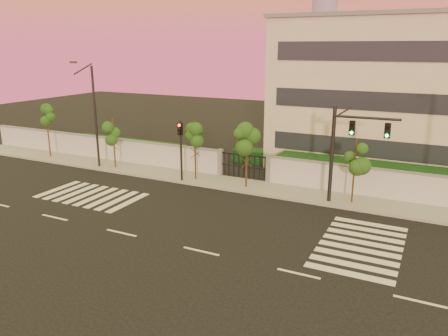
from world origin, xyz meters
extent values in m
plane|color=black|center=(0.00, 0.00, 0.00)|extent=(120.00, 120.00, 0.00)
cube|color=gray|center=(0.00, 10.50, 0.07)|extent=(60.00, 3.00, 0.15)
cube|color=#B5B8BD|center=(-17.50, 12.00, 1.00)|extent=(25.00, 0.30, 2.00)
cube|color=slate|center=(-17.50, 12.00, 2.06)|extent=(25.00, 0.36, 0.12)
cube|color=slate|center=(-5.00, 12.00, 1.10)|extent=(0.35, 0.35, 2.20)
cube|color=slate|center=(-1.00, 12.00, 1.10)|extent=(0.35, 0.35, 2.20)
cube|color=black|center=(9.00, 14.50, 0.90)|extent=(20.00, 2.00, 1.80)
cube|color=black|center=(-16.00, 14.50, 0.70)|extent=(12.00, 1.80, 1.40)
cube|color=black|center=(-3.00, 17.00, 0.60)|extent=(6.00, 1.50, 1.20)
cube|color=beige|center=(9.00, 22.00, 6.00)|extent=(24.00, 12.00, 12.00)
cube|color=#262D38|center=(9.00, 15.98, 2.50)|extent=(22.00, 0.08, 1.40)
cube|color=#262D38|center=(9.00, 15.98, 6.00)|extent=(22.00, 0.08, 1.40)
cube|color=#262D38|center=(9.00, 15.98, 9.50)|extent=(22.00, 0.08, 1.40)
cube|color=slate|center=(9.00, 22.00, 12.10)|extent=(24.40, 12.40, 0.30)
cube|color=silver|center=(-14.00, 4.00, 0.01)|extent=(0.50, 4.00, 0.02)
cube|color=silver|center=(-13.10, 4.00, 0.01)|extent=(0.50, 4.00, 0.02)
cube|color=silver|center=(-12.20, 4.00, 0.01)|extent=(0.50, 4.00, 0.02)
cube|color=silver|center=(-11.30, 4.00, 0.01)|extent=(0.50, 4.00, 0.02)
cube|color=silver|center=(-10.40, 4.00, 0.01)|extent=(0.50, 4.00, 0.02)
cube|color=silver|center=(-9.50, 4.00, 0.01)|extent=(0.50, 4.00, 0.02)
cube|color=silver|center=(-8.60, 4.00, 0.01)|extent=(0.50, 4.00, 0.02)
cube|color=silver|center=(-7.70, 4.00, 0.01)|extent=(0.50, 4.00, 0.02)
cube|color=silver|center=(7.00, 1.00, 0.01)|extent=(4.00, 0.50, 0.02)
cube|color=silver|center=(7.00, 1.90, 0.01)|extent=(4.00, 0.50, 0.02)
cube|color=silver|center=(7.00, 2.80, 0.01)|extent=(4.00, 0.50, 0.02)
cube|color=silver|center=(7.00, 3.70, 0.01)|extent=(4.00, 0.50, 0.02)
cube|color=silver|center=(7.00, 4.60, 0.01)|extent=(4.00, 0.50, 0.02)
cube|color=silver|center=(7.00, 5.50, 0.01)|extent=(4.00, 0.50, 0.02)
cube|color=silver|center=(7.00, 6.40, 0.01)|extent=(4.00, 0.50, 0.02)
cube|color=silver|center=(7.00, 7.30, 0.01)|extent=(4.00, 0.50, 0.02)
cube|color=silver|center=(-10.00, 0.00, 0.01)|extent=(2.00, 0.15, 0.01)
cube|color=silver|center=(-5.00, 0.00, 0.01)|extent=(2.00, 0.15, 0.01)
cube|color=silver|center=(0.00, 0.00, 0.01)|extent=(2.00, 0.15, 0.01)
cube|color=silver|center=(5.00, 0.00, 0.01)|extent=(2.00, 0.15, 0.01)
cube|color=silver|center=(10.00, 0.00, 0.01)|extent=(2.00, 0.15, 0.01)
cylinder|color=#382314|center=(-21.63, 10.42, 2.40)|extent=(0.13, 0.13, 4.80)
sphere|color=#194413|center=(-21.63, 10.42, 3.84)|extent=(1.16, 1.16, 1.16)
sphere|color=#194413|center=(-21.26, 10.63, 3.12)|extent=(0.89, 0.89, 0.89)
sphere|color=#194413|center=(-21.95, 10.26, 3.36)|extent=(0.84, 0.84, 0.84)
cylinder|color=#382314|center=(-13.83, 10.10, 2.12)|extent=(0.12, 0.12, 4.24)
sphere|color=#194413|center=(-13.83, 10.10, 3.39)|extent=(1.12, 1.12, 1.12)
sphere|color=#194413|center=(-13.47, 10.30, 2.75)|extent=(0.86, 0.86, 0.86)
sphere|color=#194413|center=(-14.14, 9.95, 2.96)|extent=(0.82, 0.82, 0.82)
cylinder|color=#382314|center=(-6.17, 10.14, 2.35)|extent=(0.12, 0.12, 4.70)
sphere|color=#194413|center=(-6.17, 10.14, 3.76)|extent=(1.10, 1.10, 1.10)
sphere|color=#194413|center=(-5.82, 10.34, 3.06)|extent=(0.84, 0.84, 0.84)
sphere|color=#194413|center=(-6.47, 9.99, 3.29)|extent=(0.80, 0.80, 0.80)
cylinder|color=#382314|center=(-1.98, 10.11, 2.29)|extent=(0.13, 0.13, 4.59)
sphere|color=#194413|center=(-1.98, 10.11, 3.67)|extent=(1.16, 1.16, 1.16)
sphere|color=#194413|center=(-1.61, 10.32, 2.98)|extent=(0.89, 0.89, 0.89)
sphere|color=#194413|center=(-2.30, 9.95, 3.21)|extent=(0.85, 0.85, 0.85)
cylinder|color=#382314|center=(5.40, 10.24, 2.16)|extent=(0.12, 0.12, 4.32)
sphere|color=#194413|center=(5.40, 10.24, 3.46)|extent=(1.10, 1.10, 1.10)
sphere|color=#194413|center=(5.74, 10.44, 2.81)|extent=(0.84, 0.84, 0.84)
sphere|color=#194413|center=(5.10, 10.09, 3.03)|extent=(0.80, 0.80, 0.80)
cylinder|color=black|center=(4.02, 9.79, 3.16)|extent=(0.24, 0.24, 6.32)
cylinder|color=black|center=(5.96, 9.79, 5.71)|extent=(3.88, 0.33, 0.16)
cube|color=black|center=(5.14, 9.74, 5.05)|extent=(0.36, 0.18, 0.92)
sphere|color=#0CF259|center=(5.14, 9.63, 4.76)|extent=(0.20, 0.20, 0.20)
cube|color=black|center=(7.18, 9.74, 5.05)|extent=(0.36, 0.18, 0.92)
sphere|color=#0CF259|center=(7.18, 9.63, 4.76)|extent=(0.20, 0.20, 0.20)
cylinder|color=black|center=(-6.94, 9.41, 2.34)|extent=(0.17, 0.17, 4.69)
cube|color=black|center=(-6.94, 9.36, 4.06)|extent=(0.36, 0.19, 0.94)
sphere|color=red|center=(-6.94, 9.25, 4.35)|extent=(0.21, 0.21, 0.21)
cylinder|color=black|center=(-15.26, 9.75, 4.19)|extent=(0.19, 0.19, 8.37)
cylinder|color=black|center=(-15.26, 8.81, 8.16)|extent=(0.10, 2.00, 0.81)
cube|color=#3F3F44|center=(-15.26, 7.87, 8.69)|extent=(0.52, 0.26, 0.16)
camera|label=1|loc=(9.81, -17.21, 9.83)|focal=35.00mm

